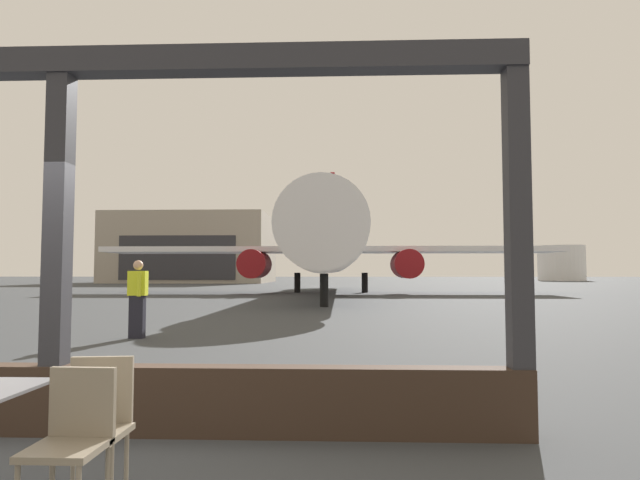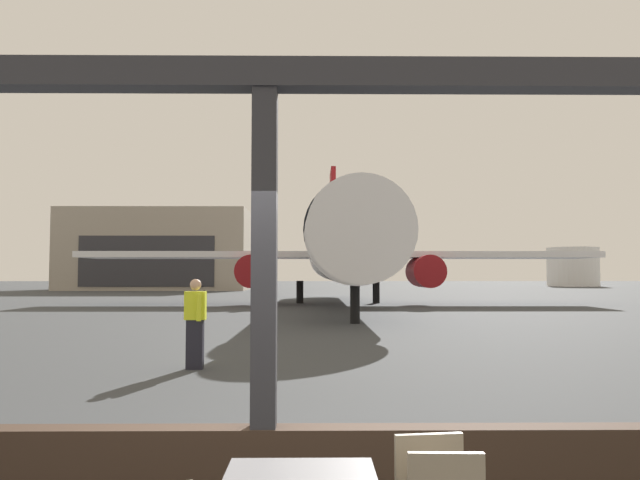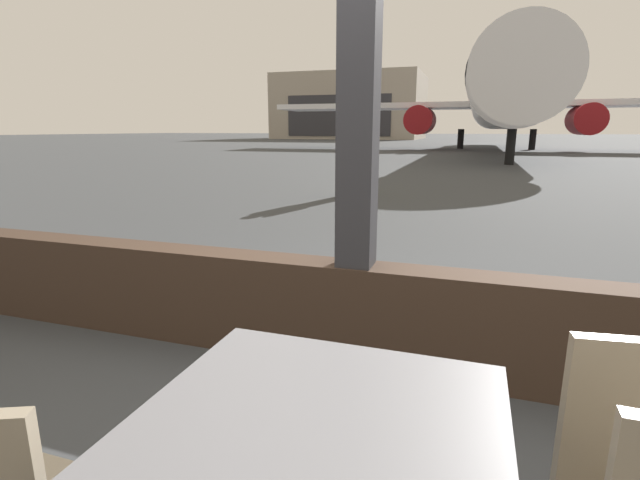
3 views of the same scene
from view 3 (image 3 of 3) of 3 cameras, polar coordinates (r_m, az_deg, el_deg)
The scene contains 5 objects.
ground_plane at distance 42.57m, azimuth 17.68°, elevation 10.92°, with size 220.00×220.00×0.00m, color #383A3D.
window_frame at distance 2.61m, azimuth 4.66°, elevation 10.84°, with size 8.70×0.24×3.59m.
airplane at distance 32.74m, azimuth 21.31°, elevation 15.82°, with size 30.98×31.81×10.16m.
ground_crew_worker at distance 9.87m, azimuth 3.46°, elevation 10.54°, with size 0.40×0.52×1.74m.
distant_hangar at distance 73.28m, azimuth 3.93°, elevation 15.88°, with size 20.85×15.20×9.17m.
Camera 3 is at (0.61, -2.54, 1.39)m, focal length 26.15 mm.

